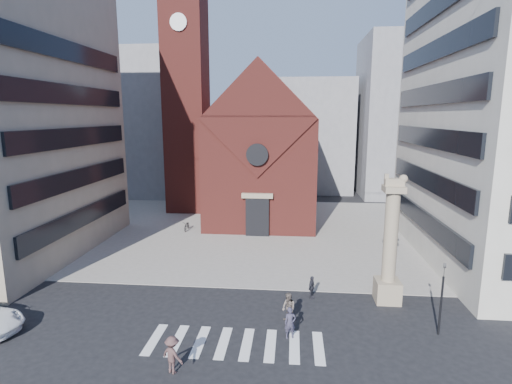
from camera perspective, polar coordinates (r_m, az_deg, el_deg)
ground at (r=26.10m, az=-3.27°, el=-17.28°), size 120.00×120.00×0.00m
piazza at (r=43.66m, az=0.44°, el=-5.48°), size 46.00×30.00×0.05m
zebra_crossing at (r=23.45m, az=-3.01°, el=-20.78°), size 10.20×3.20×0.01m
church at (r=48.11m, az=1.07°, el=5.70°), size 12.00×16.65×18.00m
campanile at (r=52.63m, az=-9.93°, el=14.44°), size 5.50×5.50×31.20m
bg_block_left at (r=67.03m, az=-15.46°, el=9.36°), size 16.00×14.00×22.00m
bg_block_mid at (r=67.87m, az=7.45°, el=7.98°), size 14.00×12.00×18.00m
bg_block_right at (r=67.33m, az=21.55°, el=9.85°), size 16.00×14.00×24.00m
lion_column at (r=27.98m, az=18.57°, el=-8.16°), size 1.63×1.60×8.68m
traffic_light at (r=25.39m, az=25.00°, el=-13.45°), size 0.13×0.16×4.30m
pedestrian_0 at (r=23.56m, az=4.91°, el=-18.13°), size 0.74×0.56×1.80m
pedestrian_1 at (r=24.99m, az=4.69°, el=-16.22°), size 1.12×1.16×1.88m
pedestrian_2 at (r=28.24m, az=7.95°, el=-13.32°), size 0.72×1.00×1.57m
pedestrian_3 at (r=21.19m, az=-11.85°, el=-21.81°), size 1.40×1.18×1.88m
scooter_0 at (r=44.10m, az=-9.87°, el=-4.76°), size 0.73×1.94×1.01m
scooter_1 at (r=43.65m, az=-7.52°, el=-4.78°), size 0.59×1.88×1.12m
scooter_2 at (r=43.30m, az=-5.13°, el=-4.93°), size 0.73×1.94×1.01m
scooter_3 at (r=43.00m, az=-2.70°, el=-4.94°), size 0.59×1.88×1.12m
scooter_4 at (r=42.80m, az=-0.25°, el=-5.08°), size 0.73×1.94×1.01m
scooter_5 at (r=42.65m, az=2.23°, el=-5.06°), size 0.59×1.88×1.12m
scooter_6 at (r=42.61m, az=4.72°, el=-5.18°), size 0.73×1.94×1.01m
scooter_7 at (r=42.63m, az=7.21°, el=-5.15°), size 0.59×1.88×1.12m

